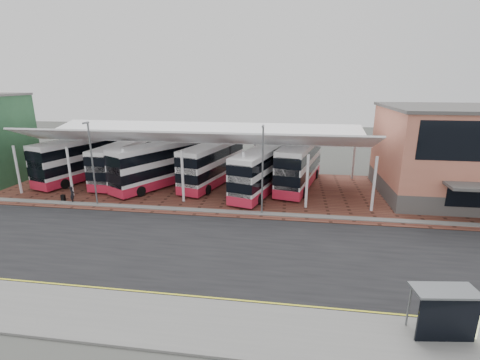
{
  "coord_description": "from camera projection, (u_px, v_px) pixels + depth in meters",
  "views": [
    {
      "loc": [
        4.31,
        -23.09,
        11.74
      ],
      "look_at": [
        -0.03,
        6.55,
        3.06
      ],
      "focal_mm": 26.0,
      "sensor_mm": 36.0,
      "label": 1
    }
  ],
  "objects": [
    {
      "name": "lamp_east",
      "position": [
        263.0,
        168.0,
        30.28
      ],
      "size": [
        0.16,
        0.9,
        8.07
      ],
      "color": "slate",
      "rests_on": "ground"
    },
    {
      "name": "bus_shelter",
      "position": [
        451.0,
        310.0,
        15.89
      ],
      "size": [
        3.08,
        1.71,
        2.36
      ],
      "rotation": [
        0.0,
        0.0,
        0.13
      ],
      "color": "black",
      "rests_on": "sidewalk"
    },
    {
      "name": "bus_3",
      "position": [
        213.0,
        164.0,
        39.83
      ],
      "size": [
        5.54,
        11.78,
        4.74
      ],
      "rotation": [
        0.0,
        0.0,
        -0.26
      ],
      "color": "white",
      "rests_on": "forecourt"
    },
    {
      "name": "terminal",
      "position": [
        479.0,
        154.0,
        34.55
      ],
      "size": [
        18.4,
        14.4,
        9.25
      ],
      "color": "#52504E",
      "rests_on": "ground"
    },
    {
      "name": "north_kerb",
      "position": [
        240.0,
        213.0,
        31.68
      ],
      "size": [
        120.0,
        0.8,
        0.14
      ],
      "primitive_type": "cube",
      "color": "slate",
      "rests_on": "ground"
    },
    {
      "name": "bus_2",
      "position": [
        159.0,
        165.0,
        39.12
      ],
      "size": [
        8.12,
        11.66,
        4.87
      ],
      "rotation": [
        0.0,
        0.0,
        -0.51
      ],
      "color": "white",
      "rests_on": "forecourt"
    },
    {
      "name": "forecourt",
      "position": [
        267.0,
        191.0,
        37.88
      ],
      "size": [
        72.0,
        16.0,
        0.06
      ],
      "primitive_type": "cube",
      "color": "brown",
      "rests_on": "ground"
    },
    {
      "name": "road",
      "position": [
        225.0,
        250.0,
        24.86
      ],
      "size": [
        120.0,
        14.0,
        0.02
      ],
      "primitive_type": "cube",
      "color": "black",
      "rests_on": "ground"
    },
    {
      "name": "bus_0",
      "position": [
        82.0,
        159.0,
        41.88
      ],
      "size": [
        6.24,
        12.35,
        4.97
      ],
      "rotation": [
        0.0,
        0.0,
        -0.3
      ],
      "color": "white",
      "rests_on": "forecourt"
    },
    {
      "name": "suitcase",
      "position": [
        63.0,
        198.0,
        34.69
      ],
      "size": [
        0.37,
        0.27,
        0.64
      ],
      "primitive_type": "cube",
      "color": "black",
      "rests_on": "forecourt"
    },
    {
      "name": "sidewalk",
      "position": [
        195.0,
        324.0,
        17.24
      ],
      "size": [
        120.0,
        4.0,
        0.14
      ],
      "primitive_type": "cube",
      "color": "slate",
      "rests_on": "ground"
    },
    {
      "name": "bus_4",
      "position": [
        261.0,
        171.0,
        36.85
      ],
      "size": [
        5.69,
        11.67,
        4.69
      ],
      "rotation": [
        0.0,
        0.0,
        -0.28
      ],
      "color": "white",
      "rests_on": "forecourt"
    },
    {
      "name": "bus_5",
      "position": [
        299.0,
        165.0,
        39.01
      ],
      "size": [
        5.43,
        12.4,
        4.98
      ],
      "rotation": [
        0.0,
        0.0,
        -0.23
      ],
      "color": "white",
      "rests_on": "forecourt"
    },
    {
      "name": "pedestrian",
      "position": [
        72.0,
        194.0,
        34.16
      ],
      "size": [
        0.6,
        0.7,
        1.63
      ],
      "primitive_type": "imported",
      "rotation": [
        0.0,
        0.0,
        2.0
      ],
      "color": "black",
      "rests_on": "forecourt"
    },
    {
      "name": "bus_1",
      "position": [
        123.0,
        162.0,
        41.14
      ],
      "size": [
        3.16,
        11.09,
        4.52
      ],
      "rotation": [
        0.0,
        0.0,
        -0.05
      ],
      "color": "white",
      "rests_on": "forecourt"
    },
    {
      "name": "yellow_line_near",
      "position": [
        205.0,
        300.0,
        19.15
      ],
      "size": [
        120.0,
        0.12,
        0.01
      ],
      "primitive_type": "cube",
      "color": "yellow",
      "rests_on": "road"
    },
    {
      "name": "canopy",
      "position": [
        196.0,
        136.0,
        38.28
      ],
      "size": [
        37.0,
        11.63,
        7.07
      ],
      "color": "white",
      "rests_on": "ground"
    },
    {
      "name": "ground",
      "position": [
        228.0,
        244.0,
        25.81
      ],
      "size": [
        140.0,
        140.0,
        0.0
      ],
      "primitive_type": "plane",
      "color": "#41423D"
    },
    {
      "name": "lamp_west",
      "position": [
        92.0,
        162.0,
        32.51
      ],
      "size": [
        0.16,
        0.9,
        8.07
      ],
      "color": "slate",
      "rests_on": "ground"
    },
    {
      "name": "yellow_line_far",
      "position": [
        206.0,
        297.0,
        19.44
      ],
      "size": [
        120.0,
        0.12,
        0.01
      ],
      "primitive_type": "cube",
      "color": "yellow",
      "rests_on": "road"
    }
  ]
}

